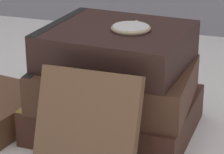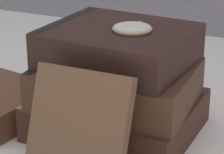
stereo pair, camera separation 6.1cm
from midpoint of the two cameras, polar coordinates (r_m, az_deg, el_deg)
name	(u,v)px [view 1 (the left image)]	position (r m, az deg, el deg)	size (l,w,h in m)	color
ground_plane	(86,129)	(0.74, -5.26, -5.62)	(3.00, 3.00, 0.00)	white
book_flat_bottom	(111,114)	(0.72, -2.51, -4.01)	(0.21, 0.18, 0.05)	#422319
book_flat_middle	(112,83)	(0.69, -2.57, -0.67)	(0.20, 0.16, 0.05)	#4C2D1E
book_flat_top	(113,46)	(0.68, -2.45, 3.36)	(0.19, 0.17, 0.05)	#331E19
book_leaning_front	(86,135)	(0.59, -5.78, -6.25)	(0.12, 0.06, 0.13)	brown
pocket_watch	(131,28)	(0.66, -0.61, 5.25)	(0.05, 0.05, 0.01)	silver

